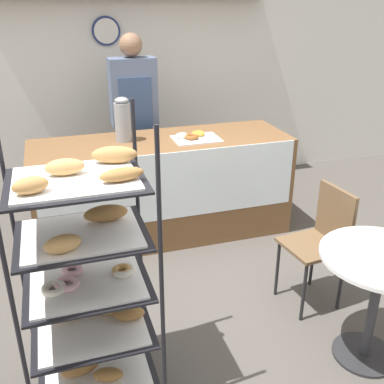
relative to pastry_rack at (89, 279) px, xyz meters
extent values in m
plane|color=#4C4742|center=(0.83, 0.33, -0.74)|extent=(14.00, 14.00, 0.00)
cube|color=white|center=(0.83, 3.00, 0.61)|extent=(10.00, 0.06, 2.70)
cylinder|color=navy|center=(0.57, 2.95, 1.03)|extent=(0.29, 0.03, 0.29)
cylinder|color=white|center=(0.57, 2.93, 1.03)|extent=(0.25, 0.00, 0.25)
cube|color=brown|center=(0.83, 1.69, -0.27)|extent=(2.31, 0.74, 0.93)
cube|color=silver|center=(0.83, 1.31, -0.10)|extent=(2.22, 0.01, 0.60)
cylinder|color=black|center=(-0.35, -0.27, 0.07)|extent=(0.02, 0.02, 1.62)
cylinder|color=black|center=(0.33, -0.27, 0.07)|extent=(0.02, 0.02, 1.62)
cylinder|color=black|center=(-0.35, 0.26, 0.07)|extent=(0.02, 0.02, 1.62)
cylinder|color=black|center=(0.33, 0.26, 0.07)|extent=(0.02, 0.02, 1.62)
cube|color=black|center=(-0.01, -0.01, -0.62)|extent=(0.65, 0.51, 0.01)
cube|color=white|center=(-0.01, -0.01, -0.61)|extent=(0.57, 0.45, 0.01)
ellipsoid|color=olive|center=(-0.10, -0.02, -0.57)|extent=(0.23, 0.13, 0.07)
ellipsoid|color=olive|center=(0.04, -0.12, -0.56)|extent=(0.18, 0.12, 0.08)
ellipsoid|color=olive|center=(-0.11, -0.03, -0.56)|extent=(0.21, 0.11, 0.08)
cube|color=black|center=(-0.01, -0.01, -0.32)|extent=(0.65, 0.51, 0.01)
cube|color=white|center=(-0.01, -0.01, -0.31)|extent=(0.57, 0.45, 0.01)
ellipsoid|color=olive|center=(0.20, 0.00, -0.27)|extent=(0.19, 0.12, 0.07)
ellipsoid|color=tan|center=(0.08, 0.12, -0.27)|extent=(0.24, 0.11, 0.07)
ellipsoid|color=#B27F47|center=(-0.11, 0.12, -0.27)|extent=(0.19, 0.11, 0.06)
ellipsoid|color=#B27F47|center=(0.11, 0.08, -0.27)|extent=(0.18, 0.11, 0.08)
ellipsoid|color=#B27F47|center=(-0.14, 0.10, -0.26)|extent=(0.16, 0.09, 0.08)
cube|color=black|center=(-0.01, -0.01, -0.03)|extent=(0.65, 0.51, 0.01)
cube|color=white|center=(-0.01, -0.01, -0.02)|extent=(0.57, 0.45, 0.01)
torus|color=silver|center=(0.19, 0.02, 0.01)|extent=(0.13, 0.13, 0.03)
torus|color=#EAB2C1|center=(-0.08, 0.11, 0.01)|extent=(0.12, 0.12, 0.03)
torus|color=#EAB2C1|center=(-0.11, -0.02, 0.01)|extent=(0.13, 0.13, 0.03)
torus|color=silver|center=(-0.18, -0.04, 0.01)|extent=(0.13, 0.13, 0.04)
torus|color=tan|center=(0.18, 0.02, 0.01)|extent=(0.11, 0.11, 0.03)
cube|color=black|center=(-0.01, -0.01, 0.27)|extent=(0.65, 0.51, 0.01)
cube|color=white|center=(-0.01, -0.01, 0.28)|extent=(0.57, 0.45, 0.01)
ellipsoid|color=tan|center=(-0.10, -0.16, 0.32)|extent=(0.19, 0.13, 0.08)
ellipsoid|color=olive|center=(0.13, 0.08, 0.33)|extent=(0.23, 0.09, 0.09)
cube|color=black|center=(-0.01, -0.01, 0.56)|extent=(0.65, 0.51, 0.01)
cube|color=white|center=(-0.01, -0.01, 0.57)|extent=(0.57, 0.45, 0.01)
ellipsoid|color=#B27F47|center=(0.20, 0.14, 0.62)|extent=(0.25, 0.13, 0.09)
ellipsoid|color=olive|center=(0.19, -0.11, 0.61)|extent=(0.22, 0.11, 0.06)
ellipsoid|color=tan|center=(-0.05, 0.04, 0.62)|extent=(0.19, 0.09, 0.08)
ellipsoid|color=#B27F47|center=(-0.20, -0.14, 0.62)|extent=(0.17, 0.12, 0.08)
cube|color=#282833|center=(0.71, 2.33, -0.28)|extent=(0.27, 0.19, 0.92)
cube|color=slate|center=(0.71, 2.33, 0.50)|extent=(0.45, 0.22, 0.65)
cube|color=#334770|center=(0.71, 2.22, 0.38)|extent=(0.32, 0.01, 0.55)
sphere|color=#8C664C|center=(0.71, 2.33, 0.94)|extent=(0.22, 0.22, 0.22)
cylinder|color=#262628|center=(1.63, -0.28, -0.73)|extent=(0.39, 0.39, 0.02)
cylinder|color=#333338|center=(1.63, -0.28, -0.37)|extent=(0.06, 0.06, 0.70)
cylinder|color=white|center=(1.63, -0.28, -0.01)|extent=(0.72, 0.72, 0.02)
cylinder|color=black|center=(1.39, 0.47, -0.51)|extent=(0.02, 0.02, 0.46)
cylinder|color=black|center=(1.43, 0.15, -0.51)|extent=(0.02, 0.02, 0.46)
cylinder|color=black|center=(1.71, 0.50, -0.51)|extent=(0.02, 0.02, 0.46)
cylinder|color=black|center=(1.75, 0.18, -0.51)|extent=(0.02, 0.02, 0.46)
cube|color=brown|center=(1.57, 0.33, -0.26)|extent=(0.42, 0.42, 0.03)
cube|color=brown|center=(1.74, 0.35, -0.05)|extent=(0.07, 0.36, 0.40)
cylinder|color=gray|center=(0.50, 1.75, 0.36)|extent=(0.14, 0.14, 0.34)
ellipsoid|color=gray|center=(0.50, 1.75, 0.55)|extent=(0.12, 0.12, 0.06)
cube|color=silver|center=(1.12, 1.59, 0.20)|extent=(0.41, 0.31, 0.01)
torus|color=brown|center=(1.07, 1.59, 0.23)|extent=(0.13, 0.13, 0.04)
torus|color=silver|center=(1.00, 1.65, 0.22)|extent=(0.11, 0.11, 0.04)
torus|color=gold|center=(1.16, 1.67, 0.22)|extent=(0.12, 0.12, 0.04)
camera|label=1|loc=(-0.08, -2.04, 1.36)|focal=42.00mm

